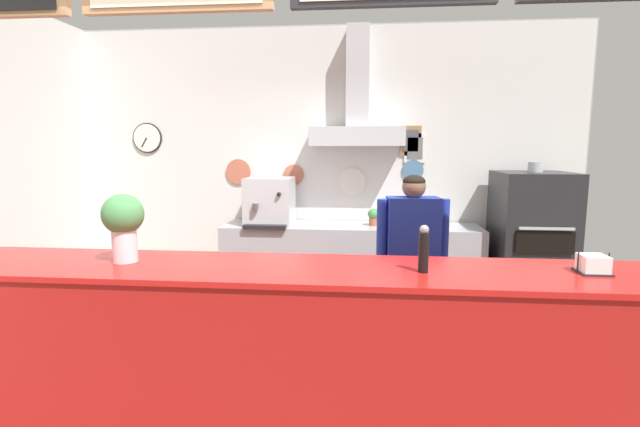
% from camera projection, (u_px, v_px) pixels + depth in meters
% --- Properties ---
extents(ground_plane, '(6.70, 6.70, 0.00)m').
position_uv_depth(ground_plane, '(291.00, 415.00, 3.02)').
color(ground_plane, brown).
extents(back_wall_assembly, '(5.58, 2.77, 3.02)m').
position_uv_depth(back_wall_assembly, '(325.00, 157.00, 5.06)').
color(back_wall_assembly, '#9E9E99').
rests_on(back_wall_assembly, ground_plane).
extents(service_counter, '(4.65, 0.63, 1.10)m').
position_uv_depth(service_counter, '(279.00, 364.00, 2.55)').
color(service_counter, '#B21916').
rests_on(service_counter, ground_plane).
extents(back_prep_counter, '(2.69, 0.59, 0.91)m').
position_uv_depth(back_prep_counter, '(350.00, 268.00, 4.97)').
color(back_prep_counter, '#A3A5AD').
rests_on(back_prep_counter, ground_plane).
extents(pizza_oven, '(0.70, 0.76, 1.58)m').
position_uv_depth(pizza_oven, '(530.00, 246.00, 4.64)').
color(pizza_oven, '#232326').
rests_on(pizza_oven, ground_plane).
extents(shop_worker, '(0.55, 0.26, 1.52)m').
position_uv_depth(shop_worker, '(412.00, 267.00, 3.57)').
color(shop_worker, '#232328').
rests_on(shop_worker, ground_plane).
extents(espresso_machine, '(0.48, 0.55, 0.50)m').
position_uv_depth(espresso_machine, '(270.00, 201.00, 4.92)').
color(espresso_machine, silver).
rests_on(espresso_machine, back_prep_counter).
extents(potted_rosemary, '(0.23, 0.23, 0.27)m').
position_uv_depth(potted_rosemary, '(432.00, 212.00, 4.76)').
color(potted_rosemary, '#9E563D').
rests_on(potted_rosemary, back_prep_counter).
extents(potted_oregano, '(0.12, 0.12, 0.18)m').
position_uv_depth(potted_oregano, '(374.00, 216.00, 4.87)').
color(potted_oregano, '#9E563D').
rests_on(potted_oregano, back_prep_counter).
extents(pepper_grinder, '(0.05, 0.05, 0.24)m').
position_uv_depth(pepper_grinder, '(424.00, 249.00, 2.34)').
color(pepper_grinder, black).
rests_on(pepper_grinder, service_counter).
extents(napkin_holder, '(0.15, 0.15, 0.11)m').
position_uv_depth(napkin_holder, '(593.00, 265.00, 2.33)').
color(napkin_holder, '#262628').
rests_on(napkin_holder, service_counter).
extents(basil_vase, '(0.22, 0.22, 0.38)m').
position_uv_depth(basil_vase, '(123.00, 223.00, 2.54)').
color(basil_vase, silver).
rests_on(basil_vase, service_counter).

